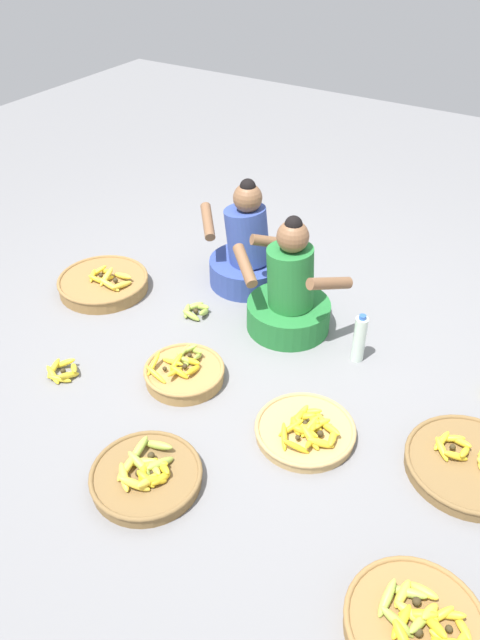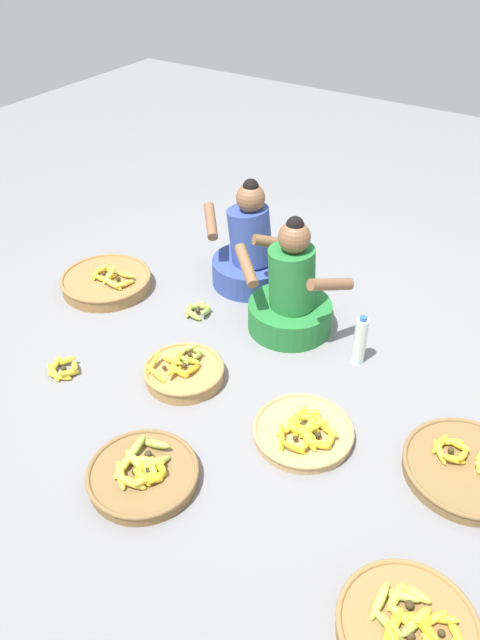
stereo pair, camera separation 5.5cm
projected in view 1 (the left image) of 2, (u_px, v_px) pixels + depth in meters
The scene contains 12 objects.
ground_plane at pixel (257, 350), 3.71m from camera, with size 10.00×10.00×0.00m, color slate.
vendor_woman_front at pixel (289, 295), 3.74m from camera, with size 0.75×0.52×0.77m.
vendor_woman_behind at pixel (247, 252), 4.16m from camera, with size 0.76×0.52×0.77m.
banana_basket_front_left at pixel (146, 475), 2.89m from camera, with size 0.53×0.53×0.15m.
banana_basket_back_right at pixel (470, 464), 2.95m from camera, with size 0.62×0.62×0.14m.
banana_basket_front_right at pixel (104, 283), 4.20m from camera, with size 0.61×0.61×0.17m.
banana_basket_near_bicycle at pixel (184, 372), 3.46m from camera, with size 0.46×0.46×0.16m.
banana_basket_back_left at pixel (416, 625), 2.31m from camera, with size 0.54×0.54×0.17m.
banana_basket_mid_right at pixel (306, 430), 3.12m from camera, with size 0.52×0.52×0.13m.
loose_bananas_mid_left at pixel (62, 371), 3.50m from camera, with size 0.21×0.21×0.09m.
loose_bananas_front_center at pixel (196, 310), 3.98m from camera, with size 0.19×0.19×0.08m.
water_bottle at pixel (359, 339), 3.55m from camera, with size 0.07×0.07×0.32m.
Camera 1 is at (1.42, -2.49, 2.36)m, focal length 34.48 mm.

